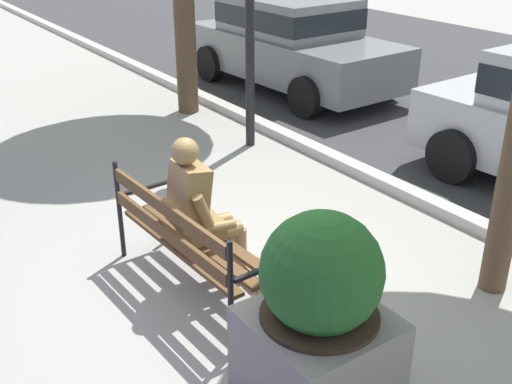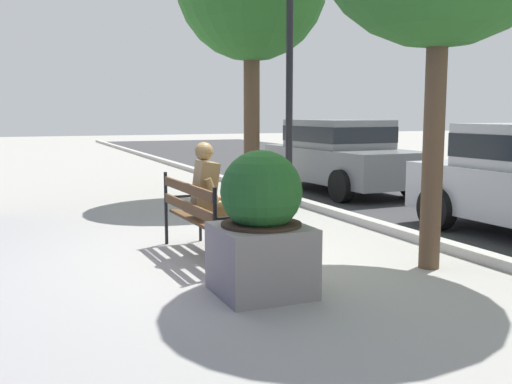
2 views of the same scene
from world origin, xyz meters
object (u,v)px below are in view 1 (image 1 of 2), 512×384
Objects in this scene: park_bench at (185,236)px; concrete_planter at (319,317)px; parked_car_grey at (291,41)px; bronze_statue_seated at (206,216)px.

concrete_planter is at bearing 3.50° from park_bench.
concrete_planter is 7.59m from parked_car_grey.
parked_car_grey is (-4.54, 4.59, 0.30)m from park_bench.
bronze_statue_seated is 0.33× the size of parked_car_grey.
park_bench is 0.24m from bronze_statue_seated.
parked_car_grey reaches higher than bronze_statue_seated.
parked_car_grey reaches higher than concrete_planter.
parked_car_grey is at bearing 135.96° from bronze_statue_seated.
bronze_statue_seated is 1.59m from concrete_planter.
concrete_planter is at bearing -36.33° from parked_car_grey.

